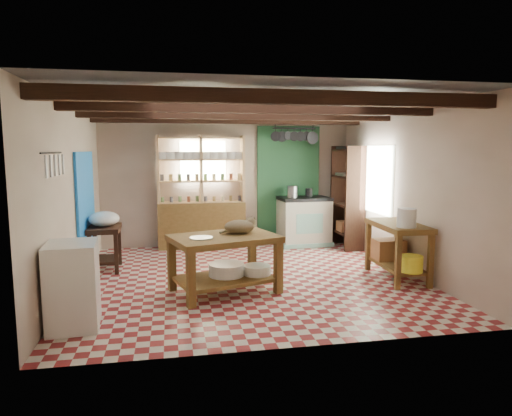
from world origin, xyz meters
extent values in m
cube|color=maroon|center=(0.00, 0.00, -0.01)|extent=(5.00, 5.00, 0.02)
cube|color=#4D4D52|center=(0.00, 0.00, 2.60)|extent=(5.00, 5.00, 0.02)
cube|color=#C5B19F|center=(0.00, 2.50, 1.30)|extent=(5.00, 0.04, 2.60)
cube|color=#C5B19F|center=(0.00, -2.50, 1.30)|extent=(5.00, 0.04, 2.60)
cube|color=#C5B19F|center=(-2.50, 0.00, 1.30)|extent=(0.04, 5.00, 2.60)
cube|color=#C5B19F|center=(2.50, 0.00, 1.30)|extent=(0.04, 5.00, 2.60)
cube|color=black|center=(0.00, 0.00, 2.48)|extent=(5.00, 3.80, 0.15)
cube|color=blue|center=(-2.47, 0.90, 1.10)|extent=(0.04, 1.40, 1.60)
cube|color=#20512E|center=(1.25, 2.47, 1.25)|extent=(1.30, 0.04, 2.30)
cube|color=silver|center=(-0.50, 2.48, 1.70)|extent=(0.90, 0.02, 0.80)
cube|color=silver|center=(2.48, 1.00, 1.40)|extent=(0.02, 1.30, 1.20)
cube|color=black|center=(-2.44, -1.20, 1.78)|extent=(0.06, 0.90, 0.28)
cube|color=black|center=(1.25, 2.05, 2.18)|extent=(0.86, 0.12, 0.36)
cube|color=tan|center=(-0.55, 2.31, 1.10)|extent=(1.70, 0.34, 2.20)
cube|color=black|center=(2.28, 1.80, 1.00)|extent=(0.40, 0.86, 2.00)
cube|color=brown|center=(-0.45, -0.61, 0.39)|extent=(1.59, 1.28, 0.78)
cube|color=beige|center=(1.50, 2.15, 0.49)|extent=(1.03, 0.73, 0.98)
cube|color=black|center=(-2.20, 0.88, 0.36)|extent=(0.50, 0.72, 0.72)
cube|color=white|center=(-2.22, -1.53, 0.47)|extent=(0.57, 0.66, 0.94)
cube|color=brown|center=(2.18, -0.44, 0.42)|extent=(0.64, 1.21, 0.85)
ellipsoid|color=olive|center=(-0.22, -0.49, 0.88)|extent=(0.52, 0.47, 0.19)
cylinder|color=#9A99A0|center=(-0.77, -0.76, 0.79)|extent=(0.38, 0.38, 0.02)
cylinder|color=white|center=(-0.42, -0.55, 0.29)|extent=(0.61, 0.61, 0.17)
cylinder|color=white|center=(0.01, -0.58, 0.27)|extent=(0.47, 0.47, 0.13)
cylinder|color=#9A99A0|center=(1.25, 2.14, 1.09)|extent=(0.21, 0.21, 0.23)
cylinder|color=black|center=(1.60, 2.16, 1.07)|extent=(0.15, 0.15, 0.18)
ellipsoid|color=white|center=(-2.20, 0.88, 0.84)|extent=(0.49, 0.49, 0.24)
cylinder|color=white|center=(2.11, -0.79, 0.98)|extent=(0.28, 0.28, 0.27)
cube|color=#9B673E|center=(2.19, -0.15, 0.38)|extent=(0.46, 0.38, 0.31)
cylinder|color=#FDF42A|center=(2.16, -0.89, 0.34)|extent=(0.33, 0.33, 0.23)
camera|label=1|loc=(-1.15, -6.63, 1.95)|focal=32.00mm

